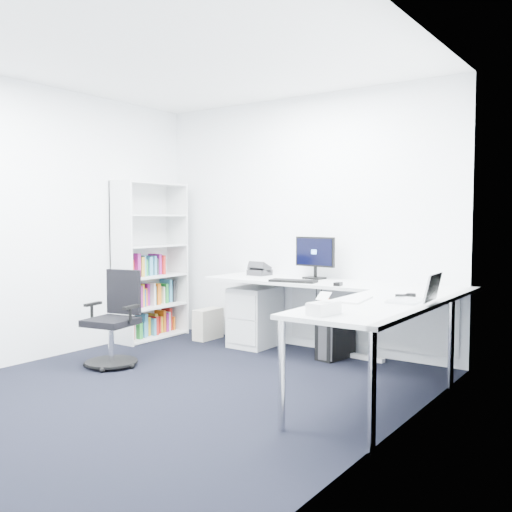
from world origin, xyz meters
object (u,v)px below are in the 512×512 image
Objects in this scene: l_desk at (312,326)px; monitor at (314,257)px; bookshelf at (151,261)px; task_chair at (111,319)px; laptop at (406,286)px.

monitor is at bearing 117.50° from l_desk.
monitor reaches higher than l_desk.
task_chair is (0.61, -1.13, -0.46)m from bookshelf.
l_desk is at bearing -1.32° from bookshelf.
l_desk is 1.32m from laptop.
bookshelf is at bearing 108.15° from task_chair.
bookshelf reaches higher than l_desk.
bookshelf reaches higher than laptop.
bookshelf reaches higher than task_chair.
monitor is (-0.26, 0.50, 0.61)m from l_desk.
laptop is at bearing -25.78° from l_desk.
monitor is 1.43× the size of laptop.
bookshelf is at bearing 167.29° from laptop.
l_desk is at bearing -57.29° from monitor.
laptop is at bearing 1.16° from task_chair.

